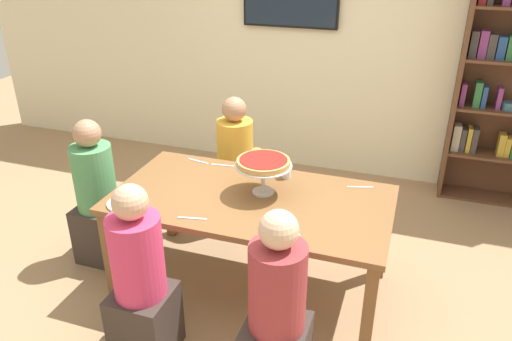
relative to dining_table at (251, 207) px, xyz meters
The scene contains 16 objects.
ground_plane 0.66m from the dining_table, ahead, with size 12.00×12.00×0.00m, color #9E7A56.
rear_partition 2.32m from the dining_table, 90.00° to the left, with size 8.00×0.12×2.80m, color beige.
dining_table is the anchor object (origin of this frame).
diner_near_right 0.91m from the dining_table, 62.12° to the right, with size 0.34×0.34×1.15m.
diner_head_west 1.23m from the dining_table, behind, with size 0.34×0.34×1.15m.
diner_near_left 0.90m from the dining_table, 116.99° to the right, with size 0.34×0.34×1.15m.
diner_far_left 0.92m from the dining_table, 117.91° to the left, with size 0.34×0.34×1.15m.
deep_dish_pizza_stand 0.31m from the dining_table, 55.77° to the left, with size 0.38×0.38×0.25m.
salad_plate_near_diner 0.54m from the dining_table, 51.60° to the right, with size 0.22×0.22×0.06m.
salad_plate_far_diner 0.82m from the dining_table, 154.86° to the right, with size 0.26×0.26×0.06m.
beer_glass_amber_tall 0.45m from the dining_table, 103.70° to the left, with size 0.07×0.07×0.16m, color gold.
water_glass_clear_near 0.40m from the dining_table, 67.63° to the left, with size 0.06×0.06×0.11m, color white.
cutlery_fork_near 0.70m from the dining_table, 145.13° to the left, with size 0.18×0.02×0.01m, color silver.
cutlery_knife_near 0.46m from the dining_table, 123.89° to the right, with size 0.18×0.02×0.01m, color silver.
cutlery_fork_far 0.54m from the dining_table, 132.88° to the left, with size 0.18×0.02×0.01m, color silver.
cutlery_knife_far 0.77m from the dining_table, 28.99° to the left, with size 0.18×0.02×0.01m, color silver.
Camera 1 is at (0.96, -2.71, 2.34)m, focal length 34.63 mm.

